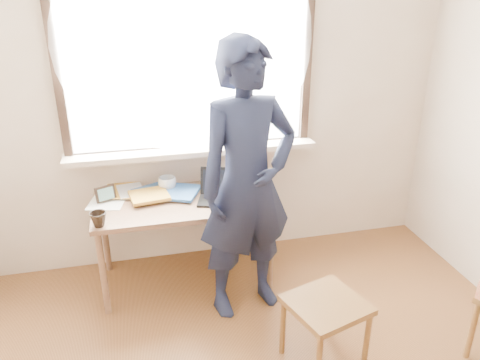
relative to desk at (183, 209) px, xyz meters
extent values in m
cube|color=beige|center=(0.33, 0.37, 0.70)|extent=(3.50, 0.02, 2.60)
cube|color=white|center=(0.13, 0.35, 1.00)|extent=(1.70, 0.01, 1.30)
cube|color=black|center=(0.13, 0.34, 0.32)|extent=(1.82, 0.06, 0.06)
cube|color=black|center=(-0.75, 0.34, 1.00)|extent=(0.06, 0.06, 1.30)
cube|color=black|center=(1.01, 0.34, 1.00)|extent=(0.06, 0.06, 1.30)
cube|color=beige|center=(0.13, 0.27, 0.33)|extent=(1.85, 0.20, 0.04)
cube|color=white|center=(0.13, 0.28, 1.10)|extent=(1.95, 0.02, 1.65)
cube|color=brown|center=(0.00, 0.00, 0.05)|extent=(1.24, 0.62, 0.04)
cylinder|color=brown|center=(-0.58, -0.27, -0.28)|extent=(0.04, 0.04, 0.63)
cylinder|color=brown|center=(-0.58, 0.27, -0.28)|extent=(0.04, 0.04, 0.63)
cylinder|color=brown|center=(0.58, -0.27, -0.28)|extent=(0.04, 0.04, 0.63)
cylinder|color=brown|center=(0.58, 0.27, -0.28)|extent=(0.04, 0.04, 0.63)
cube|color=black|center=(0.26, -0.08, 0.08)|extent=(0.35, 0.30, 0.02)
cube|color=black|center=(0.29, 0.02, 0.18)|extent=(0.31, 0.15, 0.20)
cube|color=black|center=(0.29, 0.02, 0.18)|extent=(0.27, 0.13, 0.17)
cube|color=black|center=(0.25, -0.09, 0.08)|extent=(0.29, 0.20, 0.00)
imported|color=white|center=(-0.09, 0.20, 0.12)|extent=(0.16, 0.16, 0.10)
imported|color=black|center=(-0.56, -0.25, 0.12)|extent=(0.12, 0.12, 0.10)
ellipsoid|color=black|center=(0.50, -0.10, 0.09)|extent=(0.10, 0.07, 0.04)
cube|color=#2C568F|center=(-0.52, 0.09, 0.07)|extent=(0.28, 0.30, 0.00)
cube|color=white|center=(-0.11, 0.29, 0.08)|extent=(0.32, 0.33, 0.01)
cube|color=white|center=(-0.24, 0.25, 0.08)|extent=(0.28, 0.28, 0.01)
cube|color=maroon|center=(-0.03, 0.10, 0.09)|extent=(0.37, 0.34, 0.02)
cube|color=maroon|center=(-0.43, 0.24, 0.09)|extent=(0.34, 0.35, 0.00)
cube|color=white|center=(-0.23, 0.07, 0.10)|extent=(0.28, 0.31, 0.02)
imported|color=white|center=(-0.44, 0.20, 0.08)|extent=(0.22, 0.27, 0.02)
imported|color=white|center=(0.41, 0.23, 0.08)|extent=(0.31, 0.30, 0.02)
cube|color=black|center=(-0.52, 0.10, 0.12)|extent=(0.13, 0.07, 0.11)
cube|color=#408139|center=(-0.52, 0.10, 0.12)|extent=(0.10, 0.05, 0.08)
cube|color=brown|center=(0.68, -1.00, -0.19)|extent=(0.51, 0.49, 0.04)
cylinder|color=brown|center=(0.47, -0.89, -0.40)|extent=(0.03, 0.03, 0.38)
cylinder|color=brown|center=(0.90, -1.11, -0.40)|extent=(0.03, 0.03, 0.38)
cylinder|color=brown|center=(0.80, -0.79, -0.40)|extent=(0.03, 0.03, 0.38)
cylinder|color=brown|center=(1.54, -1.19, -0.40)|extent=(0.03, 0.03, 0.40)
imported|color=black|center=(0.38, -0.37, 0.32)|extent=(0.75, 0.58, 1.82)
camera|label=1|loc=(-0.30, -2.98, 1.51)|focal=35.00mm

